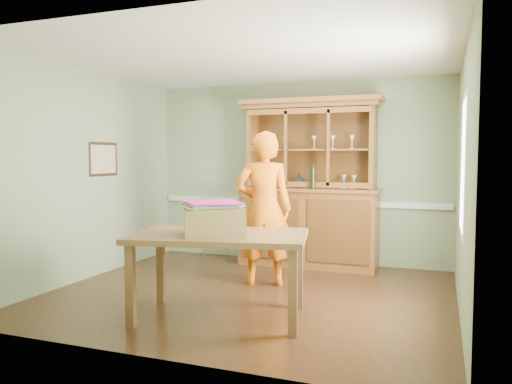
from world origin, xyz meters
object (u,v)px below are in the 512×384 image
at_px(china_hutch, 309,208).
at_px(person, 264,209).
at_px(cardboard_box, 214,221).
at_px(dining_table, 220,243).

height_order(china_hutch, person, china_hutch).
height_order(china_hutch, cardboard_box, china_hutch).
bearing_deg(cardboard_box, person, 90.29).
bearing_deg(dining_table, china_hutch, 73.50).
distance_m(dining_table, person, 1.36).
distance_m(china_hutch, dining_table, 2.65).
bearing_deg(person, dining_table, 73.38).
relative_size(china_hutch, person, 1.28).
bearing_deg(dining_table, cardboard_box, -107.33).
height_order(dining_table, cardboard_box, cardboard_box).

